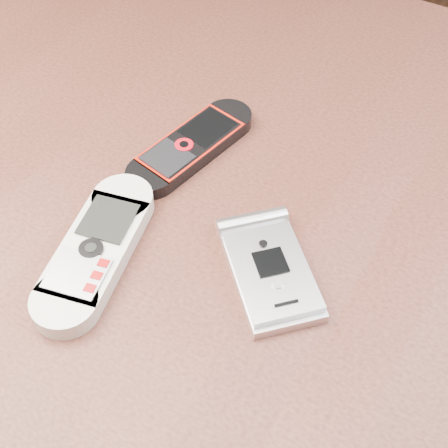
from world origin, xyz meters
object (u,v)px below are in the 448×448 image
nokia_black_red (191,146)px  motorola_razr (271,271)px  table (219,303)px  nokia_white (96,249)px

nokia_black_red → motorola_razr: (0.12, -0.08, 0.00)m
table → nokia_white: size_ratio=8.07×
table → nokia_black_red: bearing=134.8°
nokia_white → nokia_black_red: (0.00, 0.13, -0.00)m
table → nokia_white: nokia_white is taller
nokia_white → motorola_razr: same height
nokia_white → table: bearing=33.3°
table → nokia_black_red: (-0.06, 0.06, 0.11)m
motorola_razr → nokia_black_red: bearing=100.1°
nokia_black_red → motorola_razr: 0.15m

